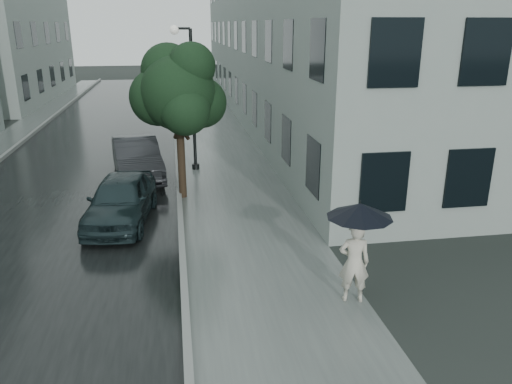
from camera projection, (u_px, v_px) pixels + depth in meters
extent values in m
plane|color=black|center=(259.00, 282.00, 10.59)|extent=(120.00, 120.00, 0.00)
cube|color=slate|center=(219.00, 149.00, 21.85)|extent=(3.50, 60.00, 0.01)
cube|color=slate|center=(177.00, 149.00, 21.54)|extent=(0.15, 60.00, 0.15)
cube|color=black|center=(93.00, 154.00, 21.03)|extent=(6.85, 60.00, 0.00)
cube|color=slate|center=(5.00, 156.00, 20.47)|extent=(0.15, 60.00, 0.15)
cube|color=gray|center=(297.00, 37.00, 28.22)|extent=(7.00, 36.00, 9.00)
cube|color=black|center=(236.00, 37.00, 27.69)|extent=(0.08, 32.40, 7.20)
cube|color=black|center=(48.00, 42.00, 35.78)|extent=(0.08, 16.20, 6.40)
imported|color=beige|center=(354.00, 262.00, 9.65)|extent=(0.67, 0.51, 1.65)
cylinder|color=black|center=(358.00, 236.00, 9.44)|extent=(0.02, 0.02, 0.77)
cone|color=black|center=(360.00, 210.00, 9.27)|extent=(1.51, 1.51, 0.28)
cylinder|color=black|center=(361.00, 202.00, 9.22)|extent=(0.02, 0.02, 0.08)
cylinder|color=black|center=(357.00, 256.00, 9.57)|extent=(0.03, 0.03, 0.06)
cylinder|color=#332619|center=(181.00, 160.00, 15.45)|extent=(0.24, 0.24, 2.41)
sphere|color=#173318|center=(178.00, 93.00, 14.79)|extent=(2.24, 2.24, 2.24)
sphere|color=#173318|center=(201.00, 103.00, 15.25)|extent=(1.55, 1.55, 1.55)
sphere|color=#173318|center=(158.00, 97.00, 15.07)|extent=(1.73, 1.73, 1.73)
sphere|color=#173318|center=(185.00, 111.00, 14.39)|extent=(1.46, 1.46, 1.46)
sphere|color=#173318|center=(168.00, 70.00, 15.04)|extent=(1.64, 1.64, 1.64)
sphere|color=#173318|center=(192.00, 66.00, 14.45)|extent=(1.39, 1.39, 1.39)
cylinder|color=black|center=(193.00, 102.00, 18.06)|extent=(0.12, 0.12, 5.06)
cylinder|color=black|center=(196.00, 166.00, 18.84)|extent=(0.28, 0.28, 0.20)
cylinder|color=black|center=(183.00, 28.00, 17.23)|extent=(0.51, 0.13, 0.08)
sphere|color=silver|center=(174.00, 30.00, 17.23)|extent=(0.32, 0.32, 0.32)
imported|color=#19292B|center=(121.00, 199.00, 13.61)|extent=(2.01, 4.03, 1.32)
imported|color=black|center=(137.00, 158.00, 17.61)|extent=(2.15, 4.43, 1.40)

